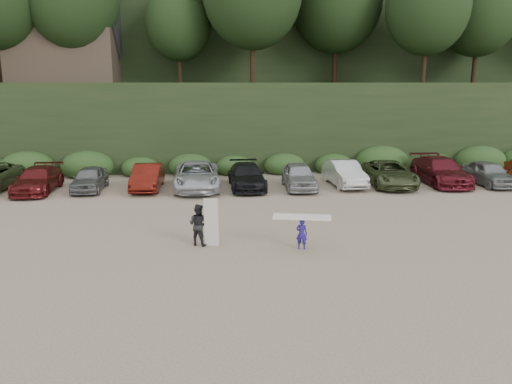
{
  "coord_description": "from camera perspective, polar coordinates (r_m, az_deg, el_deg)",
  "views": [
    {
      "loc": [
        -0.54,
        -18.31,
        6.0
      ],
      "look_at": [
        1.3,
        3.0,
        1.3
      ],
      "focal_mm": 35.0,
      "sensor_mm": 36.0,
      "label": 1
    }
  ],
  "objects": [
    {
      "name": "parked_cars",
      "position": [
        28.83,
        -3.48,
        1.86
      ],
      "size": [
        39.78,
        6.06,
        1.59
      ],
      "color": "silver",
      "rests_on": "ground"
    },
    {
      "name": "hillside_backdrop",
      "position": [
        54.49,
        -4.85,
        17.85
      ],
      "size": [
        90.0,
        41.5,
        28.0
      ],
      "color": "black",
      "rests_on": "ground"
    },
    {
      "name": "child_surfer",
      "position": [
        18.34,
        5.26,
        -3.94
      ],
      "size": [
        2.18,
        0.99,
        1.26
      ],
      "color": "navy",
      "rests_on": "ground"
    },
    {
      "name": "ground",
      "position": [
        19.27,
        -3.1,
        -5.76
      ],
      "size": [
        120.0,
        120.0,
        0.0
      ],
      "primitive_type": "plane",
      "color": "tan",
      "rests_on": "ground"
    },
    {
      "name": "adult_surfer",
      "position": [
        18.84,
        -6.49,
        -3.7
      ],
      "size": [
        1.25,
        0.89,
        1.86
      ],
      "color": "black",
      "rests_on": "ground"
    }
  ]
}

